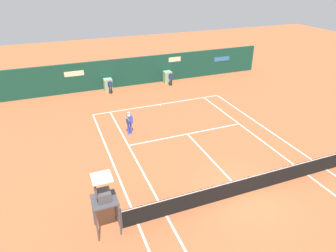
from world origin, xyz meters
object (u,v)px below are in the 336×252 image
at_px(umpire_chair, 104,197).
at_px(ball_kid_centre_post, 171,78).
at_px(ball_kid_left_post, 110,86).
at_px(tennis_ball_by_sideline, 221,109).
at_px(player_on_baseline, 129,121).

distance_m(umpire_chair, ball_kid_centre_post, 17.86).
xyz_separation_m(umpire_chair, ball_kid_left_post, (3.43, 15.34, -1.00)).
height_order(ball_kid_left_post, tennis_ball_by_sideline, ball_kid_left_post).
bearing_deg(umpire_chair, ball_kid_left_post, 167.38).
bearing_deg(umpire_chair, player_on_baseline, 158.25).
bearing_deg(tennis_ball_by_sideline, player_on_baseline, -170.64).
bearing_deg(ball_kid_centre_post, ball_kid_left_post, 8.20).
bearing_deg(player_on_baseline, ball_kid_centre_post, -137.17).
bearing_deg(ball_kid_centre_post, umpire_chair, 67.57).
relative_size(player_on_baseline, ball_kid_left_post, 1.41).
height_order(ball_kid_centre_post, tennis_ball_by_sideline, ball_kid_centre_post).
distance_m(ball_kid_left_post, ball_kid_centre_post, 5.65).
relative_size(umpire_chair, ball_kid_centre_post, 2.07).
height_order(ball_kid_left_post, ball_kid_centre_post, ball_kid_centre_post).
xyz_separation_m(player_on_baseline, tennis_ball_by_sideline, (7.66, 1.26, -0.90)).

